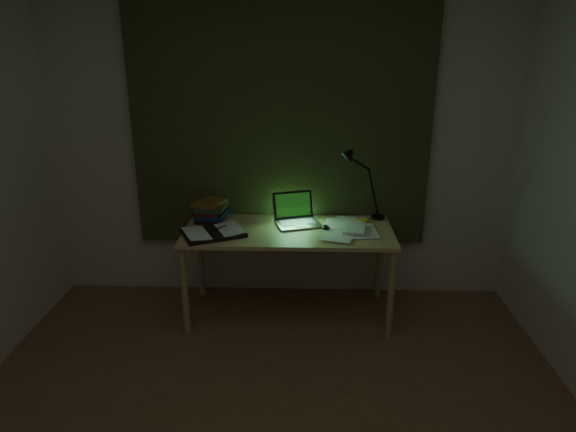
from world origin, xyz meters
The scene contains 11 objects.
wall_back centered at (0.00, 2.00, 1.25)m, with size 3.50×0.00×2.50m, color beige.
curtain centered at (0.00, 1.96, 1.45)m, with size 2.20×0.06×2.00m, color #2C3319.
desk centered at (0.07, 1.60, 0.34)m, with size 1.48×0.65×0.67m, color tan, non-canonical shape.
laptop centered at (0.13, 1.69, 0.79)m, with size 0.31×0.35×0.22m, color #B2B2B7, non-canonical shape.
open_textbook centered at (-0.45, 1.48, 0.69)m, with size 0.41×0.29×0.03m, color white, non-canonical shape.
book_stack centered at (-0.52, 1.78, 0.75)m, with size 0.20×0.24×0.16m, color white, non-canonical shape.
loose_papers centered at (0.48, 1.61, 0.68)m, with size 0.34×0.36×0.02m, color white, non-canonical shape.
mouse centered at (0.33, 1.61, 0.69)m, with size 0.05×0.09×0.03m, color black.
sticky_yellow centered at (0.62, 1.79, 0.68)m, with size 0.07×0.07×0.01m, color yellow.
sticky_pink centered at (0.60, 1.84, 0.68)m, with size 0.07×0.07×0.01m, color pink.
desk_lamp centered at (0.73, 1.86, 0.95)m, with size 0.37×0.28×0.55m, color black, non-canonical shape.
Camera 1 is at (0.17, -1.80, 1.97)m, focal length 32.00 mm.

